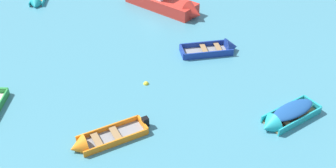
{
  "coord_description": "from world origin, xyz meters",
  "views": [
    {
      "loc": [
        1.97,
        3.45,
        14.89
      ],
      "look_at": [
        0.0,
        23.36,
        0.15
      ],
      "focal_mm": 42.67,
      "sensor_mm": 36.0,
      "label": 1
    }
  ],
  "objects_px": {
    "motor_launch_red_near_camera": "(165,1)",
    "rowboat_turquoise_center": "(37,2)",
    "rowboat_turquoise_far_back": "(284,117)",
    "rowboat_orange_outer_left": "(94,142)",
    "rowboat_deep_blue_distant_center": "(220,49)",
    "mooring_buoy_midfield": "(146,84)"
  },
  "relations": [
    {
      "from": "motor_launch_red_near_camera",
      "to": "rowboat_turquoise_center",
      "type": "relative_size",
      "value": 2.11
    },
    {
      "from": "rowboat_turquoise_far_back",
      "to": "rowboat_turquoise_center",
      "type": "xyz_separation_m",
      "value": [
        -19.14,
        13.4,
        -0.18
      ]
    },
    {
      "from": "rowboat_turquoise_far_back",
      "to": "rowboat_orange_outer_left",
      "type": "relative_size",
      "value": 0.94
    },
    {
      "from": "rowboat_deep_blue_distant_center",
      "to": "rowboat_orange_outer_left",
      "type": "bearing_deg",
      "value": -123.58
    },
    {
      "from": "rowboat_deep_blue_distant_center",
      "to": "rowboat_orange_outer_left",
      "type": "distance_m",
      "value": 11.94
    },
    {
      "from": "rowboat_deep_blue_distant_center",
      "to": "mooring_buoy_midfield",
      "type": "distance_m",
      "value": 6.42
    },
    {
      "from": "rowboat_turquoise_far_back",
      "to": "rowboat_deep_blue_distant_center",
      "type": "relative_size",
      "value": 0.9
    },
    {
      "from": "mooring_buoy_midfield",
      "to": "rowboat_deep_blue_distant_center",
      "type": "bearing_deg",
      "value": 43.29
    },
    {
      "from": "rowboat_deep_blue_distant_center",
      "to": "mooring_buoy_midfield",
      "type": "bearing_deg",
      "value": -136.71
    },
    {
      "from": "rowboat_deep_blue_distant_center",
      "to": "mooring_buoy_midfield",
      "type": "height_order",
      "value": "rowboat_deep_blue_distant_center"
    },
    {
      "from": "rowboat_orange_outer_left",
      "to": "mooring_buoy_midfield",
      "type": "xyz_separation_m",
      "value": [
        1.93,
        5.55,
        -0.18
      ]
    },
    {
      "from": "rowboat_turquoise_center",
      "to": "mooring_buoy_midfield",
      "type": "height_order",
      "value": "rowboat_turquoise_center"
    },
    {
      "from": "rowboat_deep_blue_distant_center",
      "to": "mooring_buoy_midfield",
      "type": "xyz_separation_m",
      "value": [
        -4.67,
        -4.4,
        -0.22
      ]
    },
    {
      "from": "rowboat_deep_blue_distant_center",
      "to": "rowboat_turquoise_center",
      "type": "distance_m",
      "value": 16.88
    },
    {
      "from": "rowboat_turquoise_far_back",
      "to": "rowboat_orange_outer_left",
      "type": "bearing_deg",
      "value": -164.59
    },
    {
      "from": "rowboat_turquoise_center",
      "to": "rowboat_turquoise_far_back",
      "type": "bearing_deg",
      "value": -34.99
    },
    {
      "from": "rowboat_deep_blue_distant_center",
      "to": "motor_launch_red_near_camera",
      "type": "height_order",
      "value": "motor_launch_red_near_camera"
    },
    {
      "from": "rowboat_deep_blue_distant_center",
      "to": "rowboat_orange_outer_left",
      "type": "relative_size",
      "value": 1.04
    },
    {
      "from": "rowboat_turquoise_center",
      "to": "mooring_buoy_midfield",
      "type": "distance_m",
      "value": 15.31
    },
    {
      "from": "rowboat_orange_outer_left",
      "to": "rowboat_turquoise_center",
      "type": "bearing_deg",
      "value": 119.34
    },
    {
      "from": "rowboat_turquoise_far_back",
      "to": "mooring_buoy_midfield",
      "type": "bearing_deg",
      "value": 161.12
    },
    {
      "from": "rowboat_orange_outer_left",
      "to": "rowboat_deep_blue_distant_center",
      "type": "bearing_deg",
      "value": 56.42
    }
  ]
}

